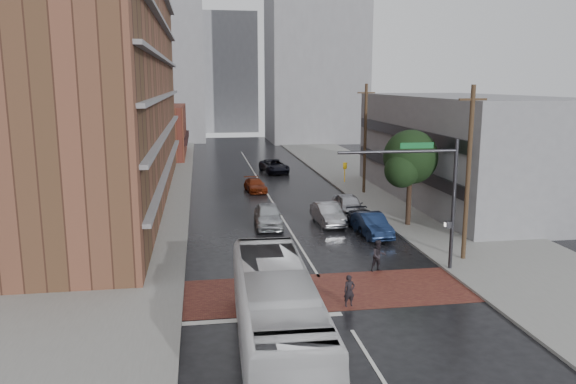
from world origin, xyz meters
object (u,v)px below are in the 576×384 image
object	(u,v)px
car_parked_near	(372,225)
pedestrian_a	(349,291)
car_travel_a	(268,215)
transit_bus	(277,315)
car_travel_c	(255,185)
car_travel_b	(328,214)
car_parked_far	(349,205)
suv_travel	(274,166)
pedestrian_b	(379,256)
car_parked_mid	(366,221)

from	to	relation	value
car_parked_near	pedestrian_a	bearing A→B (deg)	-114.74
car_travel_a	transit_bus	bearing A→B (deg)	-92.84
pedestrian_a	car_parked_near	world-z (taller)	car_parked_near
car_travel_c	car_parked_near	world-z (taller)	car_parked_near
car_travel_b	car_parked_far	xyz separation A→B (m)	(2.20, 2.47, 0.05)
car_travel_c	suv_travel	world-z (taller)	suv_travel
pedestrian_a	pedestrian_b	xyz separation A→B (m)	(2.85, 4.50, 0.13)
pedestrian_a	pedestrian_b	world-z (taller)	pedestrian_b
car_travel_a	pedestrian_b	bearing A→B (deg)	-62.42
transit_bus	car_travel_b	distance (m)	20.32
transit_bus	pedestrian_a	bearing A→B (deg)	48.87
pedestrian_b	car_parked_near	size ratio (longest dim) A/B	0.38
suv_travel	car_parked_mid	xyz separation A→B (m)	(2.93, -26.23, -0.10)
pedestrian_b	car_parked_near	distance (m)	7.23
car_parked_near	car_parked_far	xyz separation A→B (m)	(0.00, 6.00, 0.06)
pedestrian_b	car_parked_far	xyz separation A→B (m)	(1.81, 13.00, -0.06)
transit_bus	car_travel_b	world-z (taller)	transit_bus
suv_travel	car_parked_far	distance (m)	21.85
car_travel_a	car_parked_near	xyz separation A→B (m)	(6.57, -3.47, -0.07)
car_travel_a	pedestrian_a	bearing A→B (deg)	-79.58
transit_bus	car_parked_far	world-z (taller)	transit_bus
car_travel_c	car_parked_near	distance (m)	17.82
pedestrian_a	car_travel_b	distance (m)	15.22
transit_bus	car_parked_near	size ratio (longest dim) A/B	2.59
pedestrian_b	car_travel_b	size ratio (longest dim) A/B	0.38
transit_bus	pedestrian_a	world-z (taller)	transit_bus
car_parked_mid	car_travel_c	bearing A→B (deg)	109.64
car_travel_c	car_parked_far	size ratio (longest dim) A/B	0.86
car_travel_b	car_parked_far	distance (m)	3.31
car_parked_far	car_travel_a	bearing A→B (deg)	-158.59
pedestrian_a	car_travel_b	xyz separation A→B (m)	(2.45, 15.03, 0.02)
suv_travel	car_parked_near	distance (m)	27.80
pedestrian_b	car_travel_a	xyz separation A→B (m)	(-4.76, 10.47, -0.05)
transit_bus	suv_travel	world-z (taller)	transit_bus
pedestrian_b	car_parked_near	xyz separation A→B (m)	(1.81, 7.00, -0.12)
car_travel_a	car_parked_mid	xyz separation A→B (m)	(6.57, -2.05, -0.18)
car_travel_b	suv_travel	xyz separation A→B (m)	(-0.73, 24.12, -0.01)
suv_travel	car_parked_near	bearing A→B (deg)	-92.74
pedestrian_a	car_parked_near	bearing A→B (deg)	59.50
suv_travel	pedestrian_b	bearing A→B (deg)	-96.93
car_travel_a	car_travel_c	bearing A→B (deg)	91.45
car_parked_far	pedestrian_a	bearing A→B (deg)	-104.55
pedestrian_a	suv_travel	size ratio (longest dim) A/B	0.28
pedestrian_a	pedestrian_b	size ratio (longest dim) A/B	0.85
pedestrian_b	pedestrian_a	bearing A→B (deg)	-130.82
pedestrian_a	car_parked_near	xyz separation A→B (m)	(4.65, 11.50, 0.01)
car_parked_mid	car_parked_far	distance (m)	4.58
pedestrian_b	car_travel_b	world-z (taller)	pedestrian_b
car_parked_far	suv_travel	bearing A→B (deg)	98.04
car_travel_b	car_parked_mid	xyz separation A→B (m)	(2.20, -2.11, -0.11)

